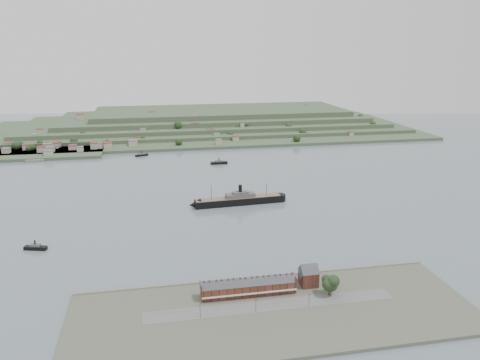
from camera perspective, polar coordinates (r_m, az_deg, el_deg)
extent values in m
plane|color=slate|center=(431.59, -2.29, -2.89)|extent=(1400.00, 1400.00, 0.00)
cube|color=#4C5142|center=(263.77, 4.19, -15.83)|extent=(220.00, 80.00, 2.00)
cube|color=slate|center=(296.36, 2.20, -11.89)|extent=(220.00, 2.00, 2.60)
cube|color=#595959|center=(268.16, 3.85, -14.98)|extent=(140.00, 12.00, 0.10)
cube|color=#442518|center=(276.14, 1.05, -13.13)|extent=(55.00, 8.00, 7.00)
cube|color=#393B40|center=(274.45, 1.05, -12.49)|extent=(55.60, 8.15, 8.15)
cube|color=#B4AD9F|center=(272.31, 1.26, -13.71)|extent=(55.00, 1.60, 0.25)
cube|color=#442518|center=(270.25, -4.81, -12.80)|extent=(0.50, 8.40, 3.00)
cube|color=#442518|center=(280.36, 6.67, -11.72)|extent=(0.50, 8.40, 3.00)
cube|color=#331F1C|center=(270.10, -3.63, -12.45)|extent=(0.90, 1.40, 3.20)
cube|color=#331F1C|center=(270.74, -2.45, -12.36)|extent=(0.90, 1.40, 3.20)
cube|color=#331F1C|center=(272.81, 0.47, -12.10)|extent=(0.90, 1.40, 3.20)
cube|color=#331F1C|center=(273.83, 1.63, -12.00)|extent=(0.90, 1.40, 3.20)
cube|color=#331F1C|center=(276.84, 4.47, -11.71)|extent=(0.90, 1.40, 3.20)
cube|color=#331F1C|center=(278.23, 5.58, -11.59)|extent=(0.90, 1.40, 3.20)
cube|color=#442518|center=(288.25, 8.35, -11.75)|extent=(10.00, 10.00, 9.00)
cube|color=#393B40|center=(286.19, 8.38, -10.95)|extent=(10.40, 10.18, 10.18)
cube|color=#394E34|center=(778.40, -6.35, 5.77)|extent=(760.00, 260.00, 4.00)
cube|color=#394E34|center=(803.94, -5.08, 6.46)|extent=(680.00, 220.00, 5.00)
cube|color=#394E34|center=(819.39, -4.15, 7.05)|extent=(600.00, 200.00, 6.00)
cube|color=#394E34|center=(834.98, -3.26, 7.69)|extent=(520.00, 180.00, 7.00)
cube|color=#394E34|center=(850.74, -2.39, 8.36)|extent=(440.00, 160.00, 8.00)
cube|color=#394E34|center=(682.47, -22.53, 3.17)|extent=(150.00, 90.00, 4.00)
cube|color=slate|center=(643.60, -23.65, 2.26)|extent=(22.00, 14.00, 2.80)
cube|color=black|center=(428.37, -0.21, -2.58)|extent=(81.02, 16.04, 6.26)
cone|color=black|center=(420.62, -5.53, -3.02)|extent=(11.42, 11.42, 10.73)
cylinder|color=black|center=(439.68, 4.88, -2.14)|extent=(10.73, 10.73, 6.26)
cube|color=brown|center=(427.29, -0.21, -2.15)|extent=(79.17, 15.03, 0.54)
cube|color=#4E4B48|center=(427.11, 0.03, -1.88)|extent=(27.30, 9.81, 3.58)
cube|color=#4E4B48|center=(426.37, 0.03, -1.57)|extent=(14.69, 7.19, 2.24)
cylinder|color=black|center=(425.35, 0.03, -1.13)|extent=(3.22, 3.22, 8.05)
cylinder|color=#3D2A1C|center=(420.16, -3.51, -1.64)|extent=(0.45, 0.45, 14.31)
cylinder|color=#3D2A1C|center=(432.93, 3.23, -1.22)|extent=(0.45, 0.45, 12.52)
cube|color=black|center=(367.08, -23.66, -7.60)|extent=(16.60, 8.50, 2.57)
cube|color=#4E4B48|center=(366.35, -23.69, -7.32)|extent=(7.88, 5.26, 1.92)
cylinder|color=black|center=(365.56, -23.73, -7.01)|extent=(1.07, 1.07, 3.74)
cube|color=black|center=(630.00, -11.90, 2.99)|extent=(17.36, 10.88, 2.25)
cube|color=#4E4B48|center=(629.62, -11.91, 3.14)|extent=(8.45, 6.41, 1.69)
cylinder|color=black|center=(629.22, -11.92, 3.30)|extent=(0.94, 0.94, 3.28)
cube|color=black|center=(575.02, -2.57, 2.10)|extent=(20.74, 6.16, 2.75)
cube|color=#4E4B48|center=(574.52, -2.58, 2.30)|extent=(9.38, 4.78, 2.06)
cylinder|color=black|center=(573.98, -2.58, 2.52)|extent=(1.15, 1.15, 4.01)
cylinder|color=#3D2A1C|center=(280.74, 10.87, -13.15)|extent=(1.21, 1.21, 5.06)
sphere|color=black|center=(278.57, 10.92, -12.33)|extent=(9.11, 9.11, 9.11)
sphere|color=black|center=(279.80, 11.35, -11.98)|extent=(7.08, 7.08, 7.08)
sphere|color=black|center=(276.40, 10.64, -12.43)|extent=(6.48, 6.48, 6.48)
sphere|color=black|center=(275.75, 11.22, -12.06)|extent=(6.07, 6.07, 6.07)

